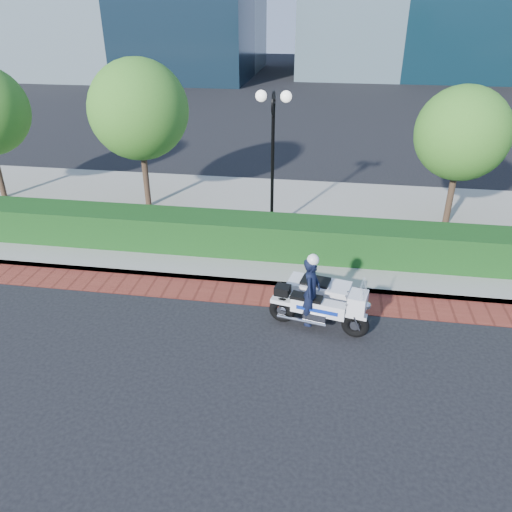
# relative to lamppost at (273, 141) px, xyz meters

# --- Properties ---
(ground) EXTENTS (120.00, 120.00, 0.00)m
(ground) POSITION_rel_lamppost_xyz_m (-1.00, -5.20, -2.96)
(ground) COLOR black
(ground) RESTS_ON ground
(brick_strip) EXTENTS (60.00, 1.00, 0.01)m
(brick_strip) POSITION_rel_lamppost_xyz_m (-1.00, -3.70, -2.95)
(brick_strip) COLOR maroon
(brick_strip) RESTS_ON ground
(sidewalk) EXTENTS (60.00, 8.00, 0.15)m
(sidewalk) POSITION_rel_lamppost_xyz_m (-1.00, 0.80, -2.88)
(sidewalk) COLOR gray
(sidewalk) RESTS_ON ground
(hedge_main) EXTENTS (18.00, 1.20, 1.00)m
(hedge_main) POSITION_rel_lamppost_xyz_m (-1.00, -1.60, -2.31)
(hedge_main) COLOR #113413
(hedge_main) RESTS_ON sidewalk
(lamppost) EXTENTS (1.02, 0.70, 4.21)m
(lamppost) POSITION_rel_lamppost_xyz_m (0.00, 0.00, 0.00)
(lamppost) COLOR black
(lamppost) RESTS_ON sidewalk
(tree_b) EXTENTS (3.20, 3.20, 4.89)m
(tree_b) POSITION_rel_lamppost_xyz_m (-4.50, 1.30, 0.48)
(tree_b) COLOR #332319
(tree_b) RESTS_ON sidewalk
(tree_c) EXTENTS (2.80, 2.80, 4.30)m
(tree_c) POSITION_rel_lamppost_xyz_m (5.50, 1.30, 0.09)
(tree_c) COLOR #332319
(tree_c) RESTS_ON sidewalk
(police_motorcycle) EXTENTS (2.28, 1.84, 1.86)m
(police_motorcycle) POSITION_rel_lamppost_xyz_m (1.63, -4.57, -2.32)
(police_motorcycle) COLOR black
(police_motorcycle) RESTS_ON ground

